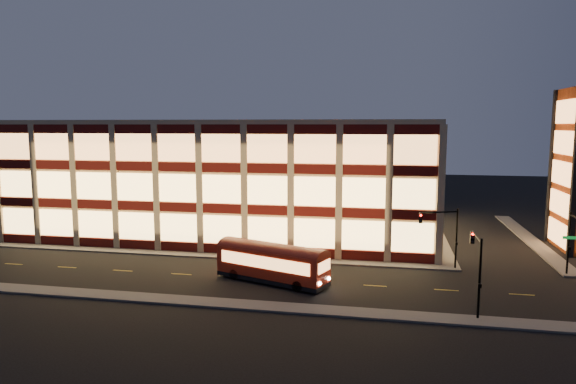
# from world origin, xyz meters

# --- Properties ---
(ground) EXTENTS (200.00, 200.00, 0.00)m
(ground) POSITION_xyz_m (0.00, 0.00, 0.00)
(ground) COLOR black
(ground) RESTS_ON ground
(sidewalk_office_south) EXTENTS (54.00, 2.00, 0.15)m
(sidewalk_office_south) POSITION_xyz_m (-3.00, 1.00, 0.07)
(sidewalk_office_south) COLOR #514F4C
(sidewalk_office_south) RESTS_ON ground
(sidewalk_office_east) EXTENTS (2.00, 30.00, 0.15)m
(sidewalk_office_east) POSITION_xyz_m (23.00, 17.00, 0.07)
(sidewalk_office_east) COLOR #514F4C
(sidewalk_office_east) RESTS_ON ground
(sidewalk_tower_west) EXTENTS (2.00, 30.00, 0.15)m
(sidewalk_tower_west) POSITION_xyz_m (34.00, 17.00, 0.07)
(sidewalk_tower_west) COLOR #514F4C
(sidewalk_tower_west) RESTS_ON ground
(sidewalk_near) EXTENTS (100.00, 2.00, 0.15)m
(sidewalk_near) POSITION_xyz_m (0.00, -13.00, 0.07)
(sidewalk_near) COLOR #514F4C
(sidewalk_near) RESTS_ON ground
(office_building) EXTENTS (50.45, 30.45, 14.50)m
(office_building) POSITION_xyz_m (-2.91, 16.91, 7.25)
(office_building) COLOR tan
(office_building) RESTS_ON ground
(traffic_signal_far) EXTENTS (3.79, 1.87, 6.00)m
(traffic_signal_far) POSITION_xyz_m (22.21, 0.24, 4.11)
(traffic_signal_far) COLOR black
(traffic_signal_far) RESTS_ON ground
(traffic_signal_right) EXTENTS (1.20, 4.37, 6.00)m
(traffic_signal_right) POSITION_xyz_m (33.50, -0.62, 4.10)
(traffic_signal_right) COLOR black
(traffic_signal_right) RESTS_ON ground
(traffic_signal_near) EXTENTS (0.32, 4.45, 6.00)m
(traffic_signal_near) POSITION_xyz_m (23.50, -11.03, 4.13)
(traffic_signal_near) COLOR black
(traffic_signal_near) RESTS_ON ground
(trolley_bus) EXTENTS (10.70, 6.07, 3.54)m
(trolley_bus) POSITION_xyz_m (6.92, -6.63, 1.96)
(trolley_bus) COLOR #9C1B08
(trolley_bus) RESTS_ON ground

